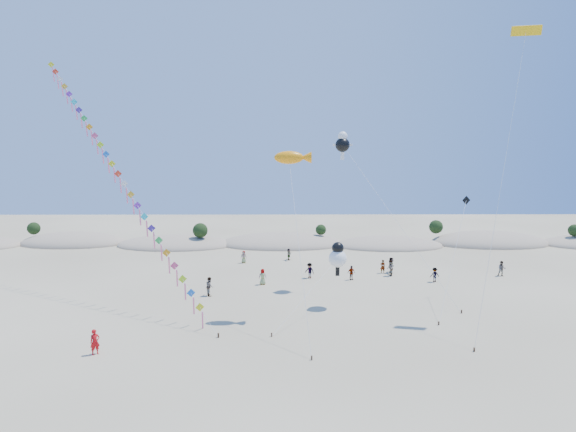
{
  "coord_description": "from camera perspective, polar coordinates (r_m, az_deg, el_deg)",
  "views": [
    {
      "loc": [
        0.53,
        -26.75,
        14.12
      ],
      "look_at": [
        0.79,
        14.0,
        8.6
      ],
      "focal_mm": 30.0,
      "sensor_mm": 36.0,
      "label": 1
    }
  ],
  "objects": [
    {
      "name": "ground",
      "position": [
        30.26,
        -1.41,
        -20.12
      ],
      "size": [
        160.0,
        160.0,
        0.0
      ],
      "primitive_type": "plane",
      "color": "gray",
      "rests_on": "ground"
    },
    {
      "name": "dune_ridge",
      "position": [
        73.25,
        0.05,
        -3.32
      ],
      "size": [
        145.3,
        11.49,
        5.57
      ],
      "color": "gray",
      "rests_on": "ground"
    },
    {
      "name": "kite_train",
      "position": [
        49.76,
        -20.07,
        5.64
      ],
      "size": [
        22.43,
        22.23,
        24.69
      ],
      "color": "#3F2D1E",
      "rests_on": "ground"
    },
    {
      "name": "fish_kite",
      "position": [
        40.78,
        0.6,
        6.91
      ],
      "size": [
        3.15,
        10.27,
        14.14
      ],
      "color": "#3F2D1E",
      "rests_on": "ground"
    },
    {
      "name": "cartoon_kite_low",
      "position": [
        43.86,
        5.9,
        -4.77
      ],
      "size": [
        6.66,
        8.14,
        5.99
      ],
      "color": "#3F2D1E",
      "rests_on": "ground"
    },
    {
      "name": "cartoon_kite_high",
      "position": [
        50.09,
        6.51,
        8.54
      ],
      "size": [
        10.64,
        10.0,
        16.12
      ],
      "color": "#3F2D1E",
      "rests_on": "ground"
    },
    {
      "name": "parafoil_kite",
      "position": [
        46.96,
        26.32,
        18.58
      ],
      "size": [
        7.96,
        9.72,
        24.5
      ],
      "color": "#3F2D1E",
      "rests_on": "ground"
    },
    {
      "name": "dark_kite",
      "position": [
        47.47,
        19.59,
        -1.99
      ],
      "size": [
        5.69,
        9.23,
        9.79
      ],
      "color": "#3F2D1E",
      "rests_on": "ground"
    },
    {
      "name": "flyer_foreground",
      "position": [
        37.21,
        -21.91,
        -13.69
      ],
      "size": [
        0.78,
        0.74,
        1.8
      ],
      "primitive_type": "imported",
      "rotation": [
        0.0,
        0.0,
        0.63
      ],
      "color": "#B10E12",
      "rests_on": "ground"
    },
    {
      "name": "beachgoers",
      "position": [
        55.21,
        6.94,
        -6.25
      ],
      "size": [
        33.05,
        16.78,
        1.85
      ],
      "color": "slate",
      "rests_on": "ground"
    }
  ]
}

